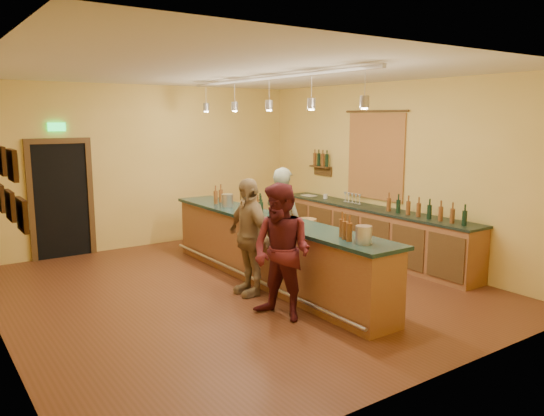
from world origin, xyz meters
TOP-DOWN VIEW (x-y plane):
  - floor at (0.00, 0.00)m, footprint 7.00×7.00m
  - ceiling at (0.00, 0.00)m, footprint 6.50×7.00m
  - wall_back at (0.00, 3.50)m, footprint 6.50×0.02m
  - wall_front at (0.00, -3.50)m, footprint 6.50×0.02m
  - wall_right at (3.25, 0.00)m, footprint 0.02×7.00m
  - doorway at (-1.70, 3.47)m, footprint 1.15×0.09m
  - tapestry at (3.23, 0.40)m, footprint 0.03×1.40m
  - bottle_shelf at (3.17, 1.90)m, footprint 0.17×0.55m
  - picture_grid at (-3.21, -0.75)m, footprint 0.06×2.20m
  - back_counter at (2.97, 0.18)m, footprint 0.60×4.55m
  - tasting_bar at (0.55, -0.00)m, footprint 0.73×5.10m
  - pendant_track at (0.55, -0.00)m, footprint 0.11×4.60m
  - bartender at (1.11, 0.41)m, footprint 0.61×0.75m
  - customer_a at (-0.17, -1.34)m, footprint 0.90×1.02m
  - customer_b at (0.00, -0.27)m, footprint 0.44×1.01m
  - bar_stool at (1.78, 0.63)m, footprint 0.38×0.38m

SIDE VIEW (x-z plane):
  - floor at x=0.00m, z-range 0.00..0.00m
  - back_counter at x=2.97m, z-range -0.15..1.12m
  - tasting_bar at x=0.55m, z-range -0.08..1.30m
  - bar_stool at x=1.78m, z-range 0.25..1.04m
  - customer_b at x=0.00m, z-range 0.00..1.71m
  - customer_a at x=-0.17m, z-range 0.00..1.76m
  - bartender at x=1.11m, z-range 0.00..1.76m
  - doorway at x=-1.70m, z-range -0.11..2.36m
  - wall_back at x=0.00m, z-range 0.00..3.20m
  - wall_front at x=0.00m, z-range 0.00..3.20m
  - wall_right at x=3.25m, z-range 0.00..3.20m
  - bottle_shelf at x=3.17m, z-range 1.39..1.94m
  - tapestry at x=3.23m, z-range 1.05..2.65m
  - picture_grid at x=-3.21m, z-range 1.60..2.30m
  - pendant_track at x=0.55m, z-range 2.73..3.24m
  - ceiling at x=0.00m, z-range 3.19..3.21m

